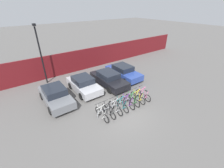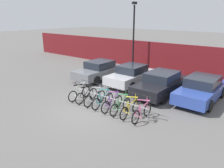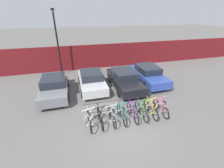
% 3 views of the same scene
% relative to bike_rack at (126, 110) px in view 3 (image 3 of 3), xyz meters
% --- Properties ---
extents(ground_plane, '(120.00, 120.00, 0.00)m').
position_rel_bike_rack_xyz_m(ground_plane, '(-0.56, -0.68, -0.50)').
color(ground_plane, '#605E5B').
extents(hoarding_wall, '(36.00, 0.16, 2.50)m').
position_rel_bike_rack_xyz_m(hoarding_wall, '(-0.56, 8.82, 0.75)').
color(hoarding_wall, maroon).
rests_on(hoarding_wall, ground).
extents(bike_rack, '(4.77, 0.04, 0.57)m').
position_rel_bike_rack_xyz_m(bike_rack, '(0.00, 0.00, 0.00)').
color(bike_rack, gray).
rests_on(bike_rack, ground).
extents(bicycle_white, '(0.68, 1.71, 1.05)m').
position_rel_bike_rack_xyz_m(bicycle_white, '(-2.11, -0.15, -0.12)').
color(bicycle_white, black).
rests_on(bicycle_white, ground).
extents(bicycle_black, '(0.68, 1.71, 1.05)m').
position_rel_bike_rack_xyz_m(bicycle_black, '(-1.53, -0.15, -0.12)').
color(bicycle_black, black).
rests_on(bicycle_black, ground).
extents(bicycle_silver, '(0.68, 1.71, 1.05)m').
position_rel_bike_rack_xyz_m(bicycle_silver, '(-0.89, -0.15, -0.12)').
color(bicycle_silver, black).
rests_on(bicycle_silver, ground).
extents(bicycle_teal, '(0.68, 1.71, 1.05)m').
position_rel_bike_rack_xyz_m(bicycle_teal, '(-0.32, -0.15, -0.12)').
color(bicycle_teal, black).
rests_on(bicycle_teal, ground).
extents(bicycle_purple, '(0.68, 1.71, 1.05)m').
position_rel_bike_rack_xyz_m(bicycle_purple, '(0.33, -0.15, -0.12)').
color(bicycle_purple, black).
rests_on(bicycle_purple, ground).
extents(bicycle_green, '(0.68, 1.71, 1.05)m').
position_rel_bike_rack_xyz_m(bicycle_green, '(0.87, -0.15, -0.12)').
color(bicycle_green, black).
rests_on(bicycle_green, ground).
extents(bicycle_yellow, '(0.68, 1.71, 1.05)m').
position_rel_bike_rack_xyz_m(bicycle_yellow, '(1.46, -0.15, -0.12)').
color(bicycle_yellow, black).
rests_on(bicycle_yellow, ground).
extents(bicycle_pink, '(0.68, 1.71, 1.05)m').
position_rel_bike_rack_xyz_m(bicycle_pink, '(2.11, -0.15, -0.12)').
color(bicycle_pink, black).
rests_on(bicycle_pink, ground).
extents(car_grey, '(1.91, 4.17, 1.40)m').
position_rel_bike_rack_xyz_m(car_grey, '(-4.07, 3.74, 0.19)').
color(car_grey, slate).
rests_on(car_grey, ground).
extents(car_silver, '(1.91, 4.01, 1.40)m').
position_rel_bike_rack_xyz_m(car_silver, '(-1.36, 4.08, 0.19)').
color(car_silver, '#B7B7BC').
rests_on(car_silver, ground).
extents(car_black, '(1.91, 4.48, 1.40)m').
position_rel_bike_rack_xyz_m(car_black, '(1.17, 3.63, 0.19)').
color(car_black, black).
rests_on(car_black, ground).
extents(car_blue, '(1.91, 4.43, 1.40)m').
position_rel_bike_rack_xyz_m(car_blue, '(3.47, 4.11, 0.19)').
color(car_blue, '#2D479E').
rests_on(car_blue, ground).
extents(lamp_post, '(0.24, 0.44, 5.77)m').
position_rel_bike_rack_xyz_m(lamp_post, '(-3.70, 7.83, 2.73)').
color(lamp_post, black).
rests_on(lamp_post, ground).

